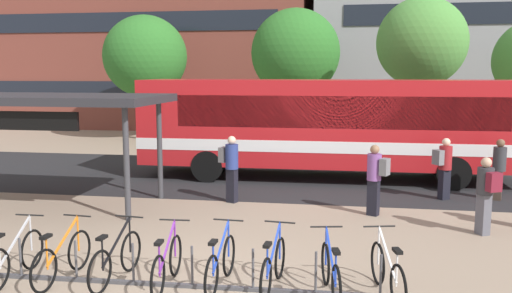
# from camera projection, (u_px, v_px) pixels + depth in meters

# --- Properties ---
(ground) EXTENTS (200.00, 200.00, 0.00)m
(ground) POSITION_uv_depth(u_px,v_px,m) (202.00, 285.00, 8.69)
(ground) COLOR gray
(bus_lane_asphalt) EXTENTS (80.00, 7.20, 0.01)m
(bus_lane_asphalt) POSITION_uv_depth(u_px,v_px,m) (274.00, 176.00, 17.69)
(bus_lane_asphalt) COLOR #232326
(bus_lane_asphalt) RESTS_ON ground
(city_bus) EXTENTS (12.05, 2.67, 3.20)m
(city_bus) POSITION_uv_depth(u_px,v_px,m) (326.00, 124.00, 17.18)
(city_bus) COLOR red
(city_bus) RESTS_ON ground
(bike_rack) EXTENTS (6.91, 0.26, 0.70)m
(bike_rack) POSITION_uv_depth(u_px,v_px,m) (192.00, 282.00, 8.56)
(bike_rack) COLOR #47474C
(bike_rack) RESTS_ON ground
(parked_bicycle_silver_0) EXTENTS (0.52, 1.72, 0.99)m
(parked_bicycle_silver_0) POSITION_uv_depth(u_px,v_px,m) (15.00, 258.00, 8.86)
(parked_bicycle_silver_0) COLOR black
(parked_bicycle_silver_0) RESTS_ON ground
(parked_bicycle_orange_1) EXTENTS (0.52, 1.72, 0.99)m
(parked_bicycle_orange_1) POSITION_uv_depth(u_px,v_px,m) (62.00, 258.00, 8.83)
(parked_bicycle_orange_1) COLOR black
(parked_bicycle_orange_1) RESTS_ON ground
(parked_bicycle_black_2) EXTENTS (0.52, 1.72, 0.99)m
(parked_bicycle_black_2) POSITION_uv_depth(u_px,v_px,m) (116.00, 259.00, 8.78)
(parked_bicycle_black_2) COLOR black
(parked_bicycle_black_2) RESTS_ON ground
(parked_bicycle_purple_3) EXTENTS (0.52, 1.72, 0.99)m
(parked_bicycle_purple_3) POSITION_uv_depth(u_px,v_px,m) (167.00, 264.00, 8.55)
(parked_bicycle_purple_3) COLOR black
(parked_bicycle_purple_3) RESTS_ON ground
(parked_bicycle_blue_4) EXTENTS (0.52, 1.72, 0.99)m
(parked_bicycle_blue_4) POSITION_uv_depth(u_px,v_px,m) (221.00, 264.00, 8.55)
(parked_bicycle_blue_4) COLOR black
(parked_bicycle_blue_4) RESTS_ON ground
(parked_bicycle_blue_5) EXTENTS (0.52, 1.72, 0.99)m
(parked_bicycle_blue_5) POSITION_uv_depth(u_px,v_px,m) (273.00, 267.00, 8.44)
(parked_bicycle_blue_5) COLOR black
(parked_bicycle_blue_5) RESTS_ON ground
(parked_bicycle_blue_6) EXTENTS (0.53, 1.70, 0.99)m
(parked_bicycle_blue_6) POSITION_uv_depth(u_px,v_px,m) (331.00, 274.00, 8.16)
(parked_bicycle_blue_6) COLOR black
(parked_bicycle_blue_6) RESTS_ON ground
(parked_bicycle_white_7) EXTENTS (0.58, 1.69, 0.99)m
(parked_bicycle_white_7) POSITION_uv_depth(u_px,v_px,m) (387.00, 273.00, 8.18)
(parked_bicycle_white_7) COLOR black
(parked_bicycle_white_7) RESTS_ON ground
(transit_shelter) EXTENTS (6.82, 3.08, 2.87)m
(transit_shelter) POSITION_uv_depth(u_px,v_px,m) (32.00, 102.00, 13.68)
(transit_shelter) COLOR #38383D
(transit_shelter) RESTS_ON ground
(commuter_red_pack_0) EXTENTS (0.46, 0.59, 1.67)m
(commuter_red_pack_0) POSITION_uv_depth(u_px,v_px,m) (499.00, 165.00, 14.36)
(commuter_red_pack_0) COLOR #47382D
(commuter_red_pack_0) RESTS_ON ground
(commuter_maroon_pack_1) EXTENTS (0.51, 0.60, 1.67)m
(commuter_maroon_pack_1) POSITION_uv_depth(u_px,v_px,m) (486.00, 191.00, 11.24)
(commuter_maroon_pack_1) COLOR #565660
(commuter_maroon_pack_1) RESTS_ON ground
(commuter_grey_pack_2) EXTENTS (0.60, 0.49, 1.78)m
(commuter_grey_pack_2) POSITION_uv_depth(u_px,v_px,m) (231.00, 164.00, 14.09)
(commuter_grey_pack_2) COLOR black
(commuter_grey_pack_2) RESTS_ON ground
(commuter_grey_pack_3) EXTENTS (0.60, 0.55, 1.69)m
(commuter_grey_pack_3) POSITION_uv_depth(u_px,v_px,m) (444.00, 164.00, 14.38)
(commuter_grey_pack_3) COLOR black
(commuter_grey_pack_3) RESTS_ON ground
(commuter_grey_pack_5) EXTENTS (0.60, 0.50, 1.73)m
(commuter_grey_pack_5) POSITION_uv_depth(u_px,v_px,m) (375.00, 175.00, 12.76)
(commuter_grey_pack_5) COLOR black
(commuter_grey_pack_5) RESTS_ON ground
(street_tree_0) EXTENTS (4.19, 4.19, 6.28)m
(street_tree_0) POSITION_uv_depth(u_px,v_px,m) (145.00, 57.00, 26.75)
(street_tree_0) COLOR brown
(street_tree_0) RESTS_ON ground
(street_tree_1) EXTENTS (4.28, 4.28, 6.49)m
(street_tree_1) POSITION_uv_depth(u_px,v_px,m) (295.00, 53.00, 25.67)
(street_tree_1) COLOR brown
(street_tree_1) RESTS_ON ground
(street_tree_3) EXTENTS (3.65, 3.65, 6.47)m
(street_tree_3) POSITION_uv_depth(u_px,v_px,m) (422.00, 43.00, 21.69)
(street_tree_3) COLOR brown
(street_tree_3) RESTS_ON ground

